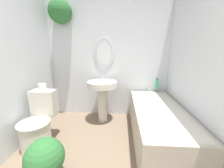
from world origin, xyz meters
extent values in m
cube|color=silver|center=(0.00, 2.65, 1.20)|extent=(2.48, 0.06, 2.40)
ellipsoid|color=silver|center=(-0.09, 2.61, 1.30)|extent=(0.40, 0.02, 0.66)
ellipsoid|color=silver|center=(-0.09, 2.60, 1.30)|extent=(0.36, 0.01, 0.62)
cylinder|color=#47474C|center=(-0.87, 2.49, 2.13)|extent=(0.19, 0.19, 0.11)
sphere|color=#2D6B33|center=(-0.87, 2.49, 2.04)|extent=(0.42, 0.42, 0.42)
cube|color=silver|center=(1.21, 1.31, 1.20)|extent=(0.06, 2.74, 2.40)
cylinder|color=beige|center=(-0.91, 1.44, 0.19)|extent=(0.39, 0.39, 0.39)
cylinder|color=#B1ADA0|center=(-0.91, 1.44, 0.40)|extent=(0.42, 0.42, 0.02)
cube|color=beige|center=(-0.91, 1.73, 0.58)|extent=(0.36, 0.20, 0.39)
cylinder|color=beige|center=(-0.09, 2.30, 0.35)|extent=(0.17, 0.17, 0.69)
cylinder|color=beige|center=(-0.09, 2.30, 0.74)|extent=(0.56, 0.56, 0.10)
cylinder|color=silver|center=(-0.09, 2.45, 0.85)|extent=(0.02, 0.02, 0.10)
cube|color=#B2A893|center=(0.81, 1.73, 0.27)|extent=(0.70, 1.67, 0.55)
cube|color=beige|center=(0.81, 1.73, 0.53)|extent=(0.60, 1.57, 0.04)
cylinder|color=silver|center=(0.81, 2.47, 0.59)|extent=(0.04, 0.04, 0.08)
cylinder|color=#38B275|center=(0.95, 2.51, 0.72)|extent=(0.06, 0.06, 0.18)
cylinder|color=black|center=(0.95, 2.51, 0.82)|extent=(0.03, 0.03, 0.02)
sphere|color=#2D6B33|center=(-0.50, 0.96, 0.30)|extent=(0.39, 0.39, 0.39)
cylinder|color=white|center=(-0.91, 1.73, 0.83)|extent=(0.11, 0.11, 0.10)
camera|label=1|loc=(0.26, -0.16, 1.35)|focal=22.00mm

